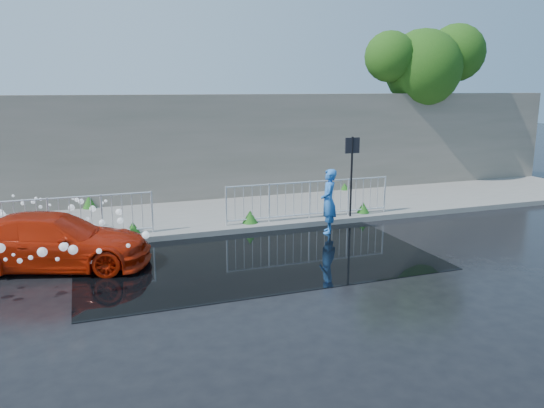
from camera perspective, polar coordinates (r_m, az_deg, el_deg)
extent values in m
plane|color=black|center=(11.52, -2.93, -7.25)|extent=(90.00, 90.00, 0.00)
cube|color=slate|center=(16.15, -8.16, -1.30)|extent=(30.00, 4.00, 0.15)
cube|color=slate|center=(14.26, -6.49, -3.09)|extent=(30.00, 0.25, 0.16)
cube|color=#636053|center=(17.97, -9.80, 5.94)|extent=(30.00, 0.60, 3.50)
cube|color=black|center=(12.56, -2.09, -5.52)|extent=(8.00, 5.00, 0.01)
cylinder|color=black|center=(15.57, 8.52, 2.59)|extent=(0.06, 0.06, 2.50)
cube|color=black|center=(15.44, 8.64, 6.25)|extent=(0.45, 0.04, 0.45)
cylinder|color=#332114|center=(22.80, 15.47, 8.54)|extent=(0.36, 0.36, 5.00)
sphere|color=#153E0E|center=(21.83, 15.94, 13.88)|extent=(2.97, 2.97, 2.97)
sphere|color=#153E0E|center=(22.76, 19.21, 15.11)|extent=(2.24, 2.24, 2.24)
sphere|color=#153E0E|center=(21.01, 12.56, 15.22)|extent=(1.90, 1.90, 1.90)
cylinder|color=silver|center=(14.19, -12.78, -0.81)|extent=(0.05, 0.05, 1.10)
cylinder|color=silver|center=(14.01, -23.06, 0.50)|extent=(5.00, 0.04, 0.04)
cylinder|color=silver|center=(14.22, -22.74, -3.25)|extent=(5.00, 0.04, 0.04)
cylinder|color=silver|center=(14.55, -4.96, -0.21)|extent=(0.05, 0.05, 1.10)
cylinder|color=silver|center=(16.53, 12.02, 1.09)|extent=(0.05, 0.05, 1.10)
cylinder|color=silver|center=(15.27, 4.10, 2.39)|extent=(5.00, 0.04, 0.04)
cylinder|color=silver|center=(15.47, 4.05, -1.08)|extent=(5.00, 0.04, 0.04)
cone|color=#175718|center=(14.28, -14.72, -2.45)|extent=(0.36, 0.36, 0.32)
cone|color=#175718|center=(14.88, -2.38, -1.37)|extent=(0.44, 0.44, 0.36)
cone|color=#175718|center=(16.30, 9.77, -0.37)|extent=(0.38, 0.38, 0.33)
cone|color=#175718|center=(17.63, -19.07, 0.24)|extent=(0.42, 0.42, 0.42)
cone|color=#175718|center=(19.88, 7.81, 1.88)|extent=(0.34, 0.34, 0.25)
sphere|color=white|center=(14.81, -19.86, 0.26)|extent=(0.15, 0.15, 0.15)
sphere|color=white|center=(13.87, -18.59, -2.26)|extent=(0.10, 0.10, 0.10)
sphere|color=white|center=(14.04, -18.47, -2.65)|extent=(0.17, 0.17, 0.17)
sphere|color=white|center=(14.65, -18.64, -0.59)|extent=(0.11, 0.11, 0.11)
sphere|color=white|center=(13.37, -15.07, -3.23)|extent=(0.07, 0.07, 0.07)
sphere|color=white|center=(15.07, -22.79, -0.10)|extent=(0.07, 0.07, 0.07)
sphere|color=white|center=(15.08, -20.25, 0.42)|extent=(0.11, 0.11, 0.11)
sphere|color=white|center=(14.93, -25.25, 0.07)|extent=(0.10, 0.10, 0.10)
sphere|color=white|center=(14.19, -27.19, -2.77)|extent=(0.10, 0.10, 0.10)
sphere|color=white|center=(14.86, -24.31, 0.22)|extent=(0.11, 0.11, 0.11)
sphere|color=white|center=(14.78, -20.77, -0.36)|extent=(0.17, 0.17, 0.17)
sphere|color=white|center=(14.97, -17.45, 0.31)|extent=(0.08, 0.08, 0.08)
sphere|color=white|center=(15.02, -27.18, -0.83)|extent=(0.17, 0.17, 0.17)
sphere|color=white|center=(14.90, -23.65, -0.28)|extent=(0.10, 0.10, 0.10)
sphere|color=white|center=(15.70, -24.06, 0.57)|extent=(0.08, 0.08, 0.08)
sphere|color=white|center=(14.10, -17.81, -1.91)|extent=(0.15, 0.15, 0.15)
sphere|color=white|center=(14.36, -23.09, -1.72)|extent=(0.09, 0.09, 0.09)
sphere|color=white|center=(14.19, -26.50, -1.71)|extent=(0.13, 0.13, 0.13)
sphere|color=white|center=(14.20, -24.51, -2.47)|extent=(0.16, 0.16, 0.16)
sphere|color=white|center=(15.23, -20.61, 0.56)|extent=(0.08, 0.08, 0.08)
sphere|color=white|center=(15.08, -25.32, 0.32)|extent=(0.07, 0.07, 0.07)
sphere|color=white|center=(14.72, -17.77, 0.11)|extent=(0.07, 0.07, 0.07)
sphere|color=white|center=(14.01, -16.01, -1.75)|extent=(0.17, 0.17, 0.17)
sphere|color=white|center=(14.23, -26.74, -2.35)|extent=(0.15, 0.15, 0.15)
sphere|color=white|center=(14.69, -26.96, -0.97)|extent=(0.12, 0.12, 0.12)
sphere|color=white|center=(14.50, -18.73, -0.49)|extent=(0.17, 0.17, 0.17)
sphere|color=white|center=(14.32, -16.14, -0.83)|extent=(0.17, 0.17, 0.17)
sphere|color=white|center=(15.43, -23.64, 0.46)|extent=(0.08, 0.08, 0.08)
sphere|color=white|center=(15.47, -26.08, 0.80)|extent=(0.07, 0.07, 0.07)
sphere|color=white|center=(14.19, -19.22, -1.50)|extent=(0.10, 0.10, 0.10)
sphere|color=white|center=(10.67, -26.75, -5.35)|extent=(0.07, 0.07, 0.07)
sphere|color=white|center=(10.73, -27.19, -4.24)|extent=(0.17, 0.17, 0.17)
sphere|color=white|center=(10.47, -21.52, -4.31)|extent=(0.16, 0.16, 0.16)
sphere|color=white|center=(11.21, -26.06, -4.93)|extent=(0.06, 0.06, 0.06)
sphere|color=white|center=(10.86, -24.54, -5.27)|extent=(0.09, 0.09, 0.09)
sphere|color=white|center=(10.41, -13.43, -3.26)|extent=(0.15, 0.15, 0.15)
sphere|color=white|center=(11.55, -15.13, -5.99)|extent=(0.08, 0.08, 0.08)
sphere|color=white|center=(11.63, -18.99, -5.90)|extent=(0.10, 0.10, 0.10)
sphere|color=white|center=(10.43, -23.48, -4.77)|extent=(0.18, 0.18, 0.18)
sphere|color=white|center=(10.48, -15.21, -4.34)|extent=(0.08, 0.08, 0.08)
sphere|color=white|center=(11.88, -18.48, -5.94)|extent=(0.16, 0.16, 0.16)
sphere|color=white|center=(10.60, -21.31, -4.14)|extent=(0.10, 0.10, 0.10)
sphere|color=white|center=(10.90, -22.09, -5.52)|extent=(0.08, 0.08, 0.08)
sphere|color=white|center=(10.33, -18.11, -4.84)|extent=(0.10, 0.10, 0.10)
sphere|color=white|center=(10.92, -25.50, -5.54)|extent=(0.10, 0.10, 0.10)
sphere|color=white|center=(10.51, -20.62, -4.63)|extent=(0.18, 0.18, 0.18)
imported|color=#B11D07|center=(12.50, -22.41, -3.73)|extent=(4.44, 2.82, 1.20)
imported|color=blue|center=(14.35, 6.11, 0.29)|extent=(0.65, 0.76, 1.75)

